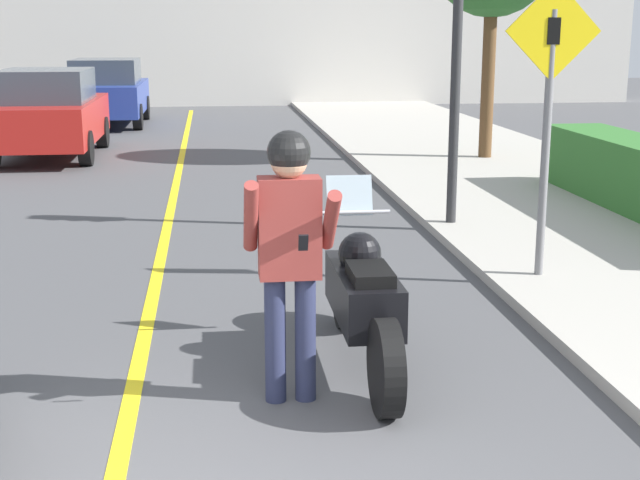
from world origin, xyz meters
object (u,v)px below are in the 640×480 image
at_px(motorcycle, 363,298).
at_px(traffic_light, 459,3).
at_px(parked_car_blue, 108,92).
at_px(person_biker, 290,237).
at_px(parked_car_red, 49,113).
at_px(crossing_sign, 549,102).

relative_size(motorcycle, traffic_light, 0.64).
relative_size(traffic_light, parked_car_blue, 0.90).
bearing_deg(person_biker, traffic_light, 63.67).
xyz_separation_m(person_biker, parked_car_blue, (-3.09, 18.01, -0.26)).
distance_m(person_biker, traffic_light, 5.69).
bearing_deg(parked_car_red, person_biker, -73.63).
height_order(motorcycle, person_biker, person_biker).
bearing_deg(traffic_light, parked_car_blue, 112.79).
distance_m(traffic_light, parked_car_red, 9.58).
bearing_deg(crossing_sign, parked_car_blue, 110.21).
xyz_separation_m(motorcycle, traffic_light, (1.84, 4.31, 2.21)).
xyz_separation_m(motorcycle, person_biker, (-0.58, -0.58, 0.61)).
bearing_deg(parked_car_red, traffic_light, -50.41).
distance_m(crossing_sign, parked_car_blue, 16.59).
distance_m(motorcycle, parked_car_red, 12.29).
bearing_deg(crossing_sign, motorcycle, -137.52).
relative_size(person_biker, crossing_sign, 0.66).
height_order(motorcycle, parked_car_blue, parked_car_blue).
height_order(crossing_sign, parked_car_red, crossing_sign).
bearing_deg(person_biker, parked_car_red, 106.37).
bearing_deg(parked_car_red, crossing_sign, -57.33).
xyz_separation_m(motorcycle, parked_car_red, (-4.15, 11.56, 0.34)).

